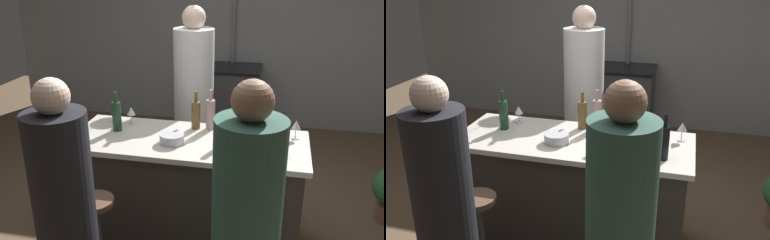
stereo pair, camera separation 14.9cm
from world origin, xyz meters
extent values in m
plane|color=brown|center=(0.00, 0.00, 0.00)|extent=(9.00, 9.00, 0.00)
cube|color=#9EA3A8|center=(0.00, 2.85, 1.30)|extent=(6.40, 0.16, 2.60)
cube|color=#332D2B|center=(0.00, 0.00, 0.43)|extent=(1.72, 0.66, 0.86)
cube|color=beige|center=(0.00, 0.00, 0.88)|extent=(1.80, 0.72, 0.04)
cube|color=#47474C|center=(0.00, 2.45, 0.43)|extent=(0.76, 0.60, 0.86)
cube|color=black|center=(0.00, 2.45, 0.88)|extent=(0.80, 0.64, 0.03)
cylinder|color=white|center=(-0.15, 0.91, 0.80)|extent=(0.38, 0.38, 1.60)
sphere|color=beige|center=(-0.15, 0.91, 1.69)|extent=(0.22, 0.22, 0.22)
cylinder|color=brown|center=(0.56, -0.62, 0.66)|extent=(0.26, 0.26, 0.04)
sphere|color=#8C664C|center=(0.54, -1.01, 1.56)|extent=(0.20, 0.20, 0.20)
cylinder|color=#4C4C51|center=(-0.50, -0.62, 0.33)|extent=(0.06, 0.06, 0.62)
cylinder|color=brown|center=(-0.50, -0.62, 0.66)|extent=(0.26, 0.26, 0.04)
cylinder|color=black|center=(-0.47, -1.01, 0.71)|extent=(0.34, 0.34, 1.43)
sphere|color=beige|center=(-0.47, -1.01, 1.52)|extent=(0.19, 0.19, 0.19)
cylinder|color=gray|center=(0.00, 2.70, 1.07)|extent=(0.04, 0.04, 2.15)
cylinder|color=#382319|center=(0.27, -0.06, 1.01)|extent=(0.05, 0.05, 0.21)
cylinder|color=black|center=(0.68, -0.17, 1.02)|extent=(0.07, 0.07, 0.24)
cylinder|color=black|center=(0.68, -0.17, 1.18)|extent=(0.03, 0.03, 0.08)
cylinder|color=#193D23|center=(-0.59, 0.05, 1.02)|extent=(0.07, 0.07, 0.23)
cylinder|color=#193D23|center=(-0.59, 0.05, 1.18)|extent=(0.03, 0.03, 0.08)
cylinder|color=#B78C8E|center=(0.13, 0.25, 1.02)|extent=(0.07, 0.07, 0.24)
cylinder|color=#B78C8E|center=(0.13, 0.25, 1.18)|extent=(0.03, 0.03, 0.08)
cylinder|color=brown|center=(0.01, 0.23, 1.01)|extent=(0.07, 0.07, 0.22)
cylinder|color=brown|center=(0.01, 0.23, 1.16)|extent=(0.03, 0.03, 0.08)
cylinder|color=silver|center=(0.79, 0.19, 0.90)|extent=(0.06, 0.06, 0.01)
cylinder|color=silver|center=(0.79, 0.19, 0.94)|extent=(0.01, 0.01, 0.07)
cone|color=silver|center=(0.79, 0.19, 1.01)|extent=(0.07, 0.07, 0.06)
cylinder|color=silver|center=(-0.68, 0.24, 0.90)|extent=(0.06, 0.06, 0.01)
cylinder|color=silver|center=(-0.68, 0.24, 0.94)|extent=(0.01, 0.01, 0.07)
cone|color=silver|center=(-0.68, 0.24, 1.01)|extent=(0.07, 0.07, 0.06)
cylinder|color=silver|center=(-0.53, 0.22, 0.90)|extent=(0.06, 0.06, 0.01)
cylinder|color=silver|center=(-0.53, 0.22, 0.94)|extent=(0.01, 0.01, 0.07)
cone|color=silver|center=(-0.53, 0.22, 1.01)|extent=(0.07, 0.07, 0.06)
cylinder|color=#B7B7BC|center=(-0.10, -0.09, 0.94)|extent=(0.18, 0.18, 0.07)
cylinder|color=#334C6B|center=(0.42, 0.15, 0.94)|extent=(0.18, 0.18, 0.08)
camera|label=1|loc=(0.65, -2.79, 2.14)|focal=38.46mm
camera|label=2|loc=(0.79, -2.75, 2.14)|focal=38.46mm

